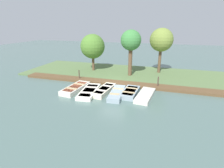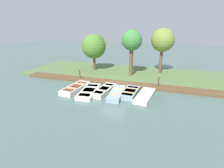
{
  "view_description": "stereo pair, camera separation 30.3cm",
  "coord_description": "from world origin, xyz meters",
  "px_view_note": "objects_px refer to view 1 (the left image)",
  "views": [
    {
      "loc": [
        14.71,
        4.4,
        5.75
      ],
      "look_at": [
        0.7,
        0.13,
        0.65
      ],
      "focal_mm": 28.0,
      "sensor_mm": 36.0,
      "label": 1
    },
    {
      "loc": [
        14.62,
        4.69,
        5.75
      ],
      "look_at": [
        0.7,
        0.13,
        0.65
      ],
      "focal_mm": 28.0,
      "sensor_mm": 36.0,
      "label": 2
    }
  ],
  "objects_px": {
    "rowboat_5": "(145,95)",
    "mooring_post_near": "(79,75)",
    "park_tree_center": "(161,40)",
    "mooring_post_far": "(158,82)",
    "rowboat_1": "(89,91)",
    "park_tree_far_left": "(93,47)",
    "rowboat_2": "(104,90)",
    "rowboat_4": "(130,92)",
    "park_tree_left": "(131,41)",
    "rowboat_0": "(75,88)",
    "rowboat_3": "(117,93)"
  },
  "relations": [
    {
      "from": "rowboat_5",
      "to": "mooring_post_near",
      "type": "distance_m",
      "value": 7.64
    },
    {
      "from": "park_tree_center",
      "to": "mooring_post_far",
      "type": "bearing_deg",
      "value": 1.94
    },
    {
      "from": "rowboat_1",
      "to": "park_tree_far_left",
      "type": "xyz_separation_m",
      "value": [
        -6.96,
        -2.5,
        2.92
      ]
    },
    {
      "from": "rowboat_2",
      "to": "park_tree_far_left",
      "type": "relative_size",
      "value": 0.71
    },
    {
      "from": "mooring_post_far",
      "to": "park_tree_center",
      "type": "xyz_separation_m",
      "value": [
        -5.2,
        -0.18,
        3.35
      ]
    },
    {
      "from": "rowboat_2",
      "to": "rowboat_1",
      "type": "bearing_deg",
      "value": -58.78
    },
    {
      "from": "mooring_post_far",
      "to": "park_tree_far_left",
      "type": "distance_m",
      "value": 9.37
    },
    {
      "from": "rowboat_4",
      "to": "park_tree_left",
      "type": "distance_m",
      "value": 6.56
    },
    {
      "from": "rowboat_4",
      "to": "mooring_post_far",
      "type": "distance_m",
      "value": 3.15
    },
    {
      "from": "rowboat_0",
      "to": "rowboat_3",
      "type": "relative_size",
      "value": 1.01
    },
    {
      "from": "rowboat_0",
      "to": "park_tree_center",
      "type": "distance_m",
      "value": 11.18
    },
    {
      "from": "rowboat_1",
      "to": "park_tree_left",
      "type": "relative_size",
      "value": 0.71
    },
    {
      "from": "rowboat_5",
      "to": "rowboat_1",
      "type": "bearing_deg",
      "value": -76.88
    },
    {
      "from": "rowboat_5",
      "to": "mooring_post_near",
      "type": "bearing_deg",
      "value": -102.36
    },
    {
      "from": "rowboat_0",
      "to": "park_tree_far_left",
      "type": "relative_size",
      "value": 0.74
    },
    {
      "from": "rowboat_0",
      "to": "mooring_post_near",
      "type": "height_order",
      "value": "mooring_post_near"
    },
    {
      "from": "mooring_post_near",
      "to": "rowboat_2",
      "type": "bearing_deg",
      "value": 56.17
    },
    {
      "from": "rowboat_2",
      "to": "park_tree_left",
      "type": "distance_m",
      "value": 6.71
    },
    {
      "from": "rowboat_1",
      "to": "rowboat_3",
      "type": "xyz_separation_m",
      "value": [
        -0.24,
        2.44,
        0.03
      ]
    },
    {
      "from": "mooring_post_near",
      "to": "rowboat_1",
      "type": "bearing_deg",
      "value": 39.23
    },
    {
      "from": "mooring_post_near",
      "to": "park_tree_center",
      "type": "height_order",
      "value": "park_tree_center"
    },
    {
      "from": "mooring_post_near",
      "to": "park_tree_center",
      "type": "relative_size",
      "value": 0.22
    },
    {
      "from": "rowboat_5",
      "to": "rowboat_2",
      "type": "bearing_deg",
      "value": -83.71
    },
    {
      "from": "rowboat_5",
      "to": "park_tree_left",
      "type": "relative_size",
      "value": 0.65
    },
    {
      "from": "mooring_post_near",
      "to": "park_tree_far_left",
      "type": "bearing_deg",
      "value": -179.5
    },
    {
      "from": "park_tree_left",
      "to": "mooring_post_far",
      "type": "bearing_deg",
      "value": 47.25
    },
    {
      "from": "rowboat_2",
      "to": "mooring_post_far",
      "type": "distance_m",
      "value": 5.08
    },
    {
      "from": "park_tree_far_left",
      "to": "park_tree_left",
      "type": "height_order",
      "value": "park_tree_left"
    },
    {
      "from": "park_tree_center",
      "to": "rowboat_2",
      "type": "bearing_deg",
      "value": -29.07
    },
    {
      "from": "rowboat_3",
      "to": "mooring_post_near",
      "type": "distance_m",
      "value": 5.64
    },
    {
      "from": "park_tree_left",
      "to": "park_tree_center",
      "type": "bearing_deg",
      "value": 125.38
    },
    {
      "from": "rowboat_0",
      "to": "rowboat_1",
      "type": "bearing_deg",
      "value": 85.85
    },
    {
      "from": "rowboat_4",
      "to": "park_tree_left",
      "type": "xyz_separation_m",
      "value": [
        -5.29,
        -1.11,
        3.72
      ]
    },
    {
      "from": "park_tree_left",
      "to": "park_tree_far_left",
      "type": "bearing_deg",
      "value": -100.85
    },
    {
      "from": "rowboat_2",
      "to": "rowboat_3",
      "type": "height_order",
      "value": "rowboat_2"
    },
    {
      "from": "rowboat_3",
      "to": "rowboat_4",
      "type": "xyz_separation_m",
      "value": [
        -0.5,
        1.03,
        0.01
      ]
    },
    {
      "from": "rowboat_4",
      "to": "rowboat_5",
      "type": "bearing_deg",
      "value": 85.25
    },
    {
      "from": "rowboat_1",
      "to": "park_tree_left",
      "type": "xyz_separation_m",
      "value": [
        -6.03,
        2.36,
        3.76
      ]
    },
    {
      "from": "rowboat_2",
      "to": "rowboat_5",
      "type": "height_order",
      "value": "rowboat_2"
    },
    {
      "from": "rowboat_5",
      "to": "park_tree_far_left",
      "type": "height_order",
      "value": "park_tree_far_left"
    },
    {
      "from": "rowboat_3",
      "to": "park_tree_center",
      "type": "bearing_deg",
      "value": 154.85
    },
    {
      "from": "rowboat_0",
      "to": "rowboat_4",
      "type": "xyz_separation_m",
      "value": [
        -0.51,
        4.91,
        -0.01
      ]
    },
    {
      "from": "mooring_post_far",
      "to": "rowboat_0",
      "type": "bearing_deg",
      "value": -68.48
    },
    {
      "from": "rowboat_0",
      "to": "mooring_post_far",
      "type": "height_order",
      "value": "mooring_post_far"
    },
    {
      "from": "park_tree_center",
      "to": "mooring_post_near",
      "type": "bearing_deg",
      "value": -56.65
    },
    {
      "from": "rowboat_0",
      "to": "rowboat_4",
      "type": "relative_size",
      "value": 1.23
    },
    {
      "from": "rowboat_1",
      "to": "rowboat_4",
      "type": "height_order",
      "value": "rowboat_4"
    },
    {
      "from": "rowboat_5",
      "to": "park_tree_left",
      "type": "bearing_deg",
      "value": -149.87
    },
    {
      "from": "rowboat_4",
      "to": "park_tree_center",
      "type": "xyz_separation_m",
      "value": [
        -7.48,
        1.97,
        3.72
      ]
    },
    {
      "from": "mooring_post_near",
      "to": "park_tree_center",
      "type": "distance_m",
      "value": 10.04
    }
  ]
}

